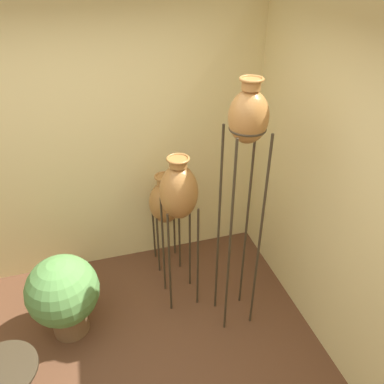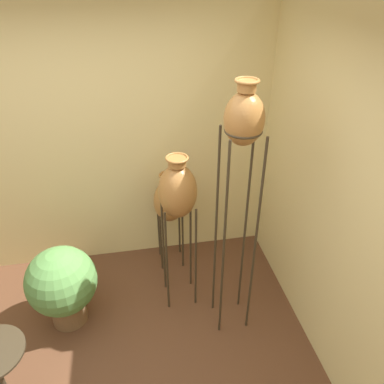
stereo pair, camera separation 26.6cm
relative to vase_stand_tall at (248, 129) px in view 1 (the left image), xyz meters
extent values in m
cube|color=beige|center=(-1.11, 1.12, -0.48)|extent=(7.46, 0.06, 2.70)
cube|color=beige|center=(0.64, -0.64, -0.48)|extent=(0.06, 7.46, 2.70)
cylinder|color=#382D1E|center=(-0.12, -0.12, -0.92)|extent=(0.02, 0.02, 1.83)
cylinder|color=#382D1E|center=(0.12, -0.12, -0.92)|extent=(0.02, 0.02, 1.83)
cylinder|color=#382D1E|center=(-0.12, 0.12, -0.92)|extent=(0.02, 0.02, 1.83)
cylinder|color=#382D1E|center=(0.12, 0.12, -0.92)|extent=(0.02, 0.02, 1.83)
torus|color=#382D1E|center=(0.00, 0.00, 0.00)|extent=(0.26, 0.26, 0.02)
ellipsoid|color=#A87038|center=(0.00, 0.00, 0.08)|extent=(0.27, 0.27, 0.36)
cylinder|color=#A87038|center=(0.00, 0.00, 0.30)|extent=(0.12, 0.12, 0.07)
torus|color=#A87038|center=(0.00, 0.00, 0.33)|extent=(0.16, 0.16, 0.02)
cylinder|color=#382D1E|center=(-0.53, 0.21, -1.29)|extent=(0.02, 0.02, 1.09)
cylinder|color=#382D1E|center=(-0.27, 0.21, -1.29)|extent=(0.02, 0.02, 1.09)
cylinder|color=#382D1E|center=(-0.53, 0.47, -1.29)|extent=(0.02, 0.02, 1.09)
cylinder|color=#382D1E|center=(-0.27, 0.47, -1.29)|extent=(0.02, 0.02, 1.09)
torus|color=#382D1E|center=(-0.40, 0.34, -0.75)|extent=(0.26, 0.26, 0.02)
ellipsoid|color=#A87038|center=(-0.40, 0.34, -0.64)|extent=(0.32, 0.32, 0.48)
cylinder|color=#A87038|center=(-0.40, 0.34, -0.37)|extent=(0.14, 0.14, 0.06)
torus|color=#A87038|center=(-0.40, 0.34, -0.33)|extent=(0.18, 0.18, 0.02)
cylinder|color=#382D1E|center=(-0.53, 0.74, -1.50)|extent=(0.02, 0.02, 0.67)
cylinder|color=#382D1E|center=(-0.31, 0.74, -1.50)|extent=(0.02, 0.02, 0.67)
cylinder|color=#382D1E|center=(-0.53, 0.96, -1.50)|extent=(0.02, 0.02, 0.67)
cylinder|color=#382D1E|center=(-0.31, 0.96, -1.50)|extent=(0.02, 0.02, 0.67)
torus|color=#382D1E|center=(-0.42, 0.85, -1.16)|extent=(0.23, 0.23, 0.02)
ellipsoid|color=#A87038|center=(-0.42, 0.85, -1.06)|extent=(0.31, 0.31, 0.43)
cylinder|color=#A87038|center=(-0.42, 0.85, -0.81)|extent=(0.14, 0.14, 0.08)
torus|color=#A87038|center=(-0.42, 0.85, -0.77)|extent=(0.18, 0.18, 0.02)
cylinder|color=#382D1E|center=(-1.76, -0.54, -1.15)|extent=(0.44, 0.44, 0.02)
cylinder|color=brown|center=(-1.43, 0.24, -1.70)|extent=(0.31, 0.31, 0.26)
torus|color=brown|center=(-1.43, 0.24, -1.58)|extent=(0.34, 0.34, 0.02)
sphere|color=#568E47|center=(-1.43, 0.24, -1.35)|extent=(0.60, 0.60, 0.60)
camera|label=1|loc=(-1.02, -2.16, 0.97)|focal=35.00mm
camera|label=2|loc=(-0.76, -2.22, 0.97)|focal=35.00mm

